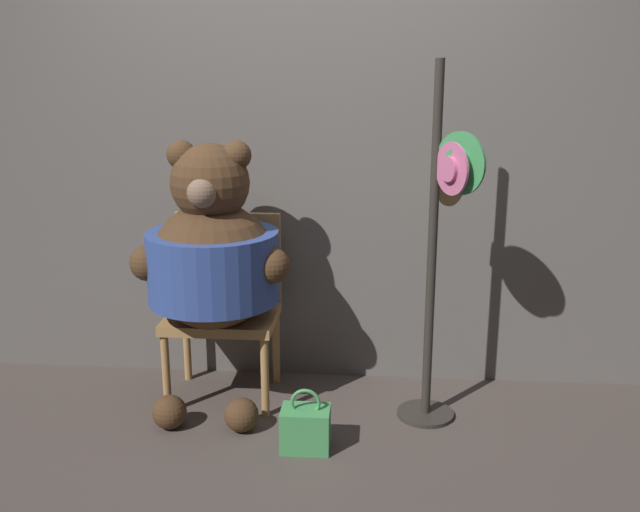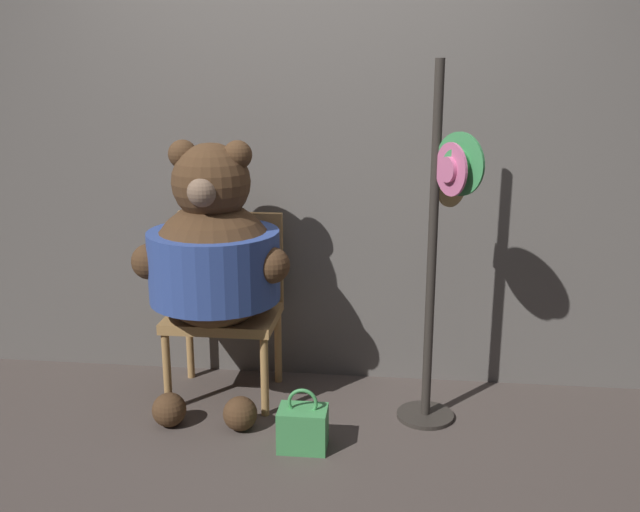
% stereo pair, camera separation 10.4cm
% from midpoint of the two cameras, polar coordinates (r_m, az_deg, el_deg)
% --- Properties ---
extents(ground_plane, '(14.00, 14.00, 0.00)m').
position_cam_midpoint_polar(ground_plane, '(3.41, -1.95, -14.53)').
color(ground_plane, '#4C423D').
extents(wall_back, '(8.00, 0.10, 2.63)m').
position_cam_midpoint_polar(wall_back, '(3.78, -0.34, 9.43)').
color(wall_back, '#66605B').
rests_on(wall_back, ground_plane).
extents(chair, '(0.55, 0.45, 0.94)m').
position_cam_midpoint_polar(chair, '(3.73, -6.69, -3.32)').
color(chair, '#B2844C').
rests_on(chair, ground_plane).
extents(teddy_bear, '(0.78, 0.69, 1.34)m').
position_cam_midpoint_polar(teddy_bear, '(3.52, -7.67, -0.09)').
color(teddy_bear, '#4C331E').
rests_on(teddy_bear, ground_plane).
extents(hat_display_rack, '(0.33, 0.38, 1.71)m').
position_cam_midpoint_polar(hat_display_rack, '(3.31, 10.60, 1.07)').
color(hat_display_rack, '#332D28').
rests_on(hat_display_rack, ground_plane).
extents(handbag_on_ground, '(0.22, 0.16, 0.29)m').
position_cam_midpoint_polar(handbag_on_ground, '(3.30, -0.46, -13.56)').
color(handbag_on_ground, '#479E56').
rests_on(handbag_on_ground, ground_plane).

